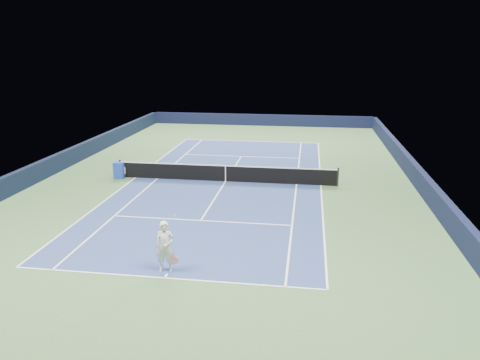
# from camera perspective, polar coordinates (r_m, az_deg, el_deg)

# --- Properties ---
(ground) EXTENTS (40.00, 40.00, 0.00)m
(ground) POSITION_cam_1_polar(r_m,az_deg,el_deg) (27.25, -1.77, -0.17)
(ground) COLOR #3A5C32
(ground) RESTS_ON ground
(wall_far) EXTENTS (22.00, 0.35, 1.10)m
(wall_far) POSITION_cam_1_polar(r_m,az_deg,el_deg) (46.34, 2.57, 7.32)
(wall_far) COLOR black
(wall_far) RESTS_ON ground
(wall_right) EXTENTS (0.35, 40.00, 1.10)m
(wall_right) POSITION_cam_1_polar(r_m,az_deg,el_deg) (27.40, 21.11, 0.01)
(wall_right) COLOR #111633
(wall_right) RESTS_ON ground
(wall_left) EXTENTS (0.35, 40.00, 1.10)m
(wall_left) POSITION_cam_1_polar(r_m,az_deg,el_deg) (30.86, -21.99, 1.65)
(wall_left) COLOR black
(wall_left) RESTS_ON ground
(court_surface) EXTENTS (10.97, 23.77, 0.01)m
(court_surface) POSITION_cam_1_polar(r_m,az_deg,el_deg) (27.25, -1.77, -0.17)
(court_surface) COLOR navy
(court_surface) RESTS_ON ground
(baseline_far) EXTENTS (10.97, 0.08, 0.00)m
(baseline_far) POSITION_cam_1_polar(r_m,az_deg,el_deg) (38.67, 1.33, 4.75)
(baseline_far) COLOR white
(baseline_far) RESTS_ON ground
(baseline_near) EXTENTS (10.97, 0.08, 0.00)m
(baseline_near) POSITION_cam_1_polar(r_m,az_deg,el_deg) (16.49, -9.19, -11.71)
(baseline_near) COLOR white
(baseline_near) RESTS_ON ground
(sideline_doubles_right) EXTENTS (0.08, 23.77, 0.00)m
(sideline_doubles_right) POSITION_cam_1_polar(r_m,az_deg,el_deg) (26.86, 9.83, -0.63)
(sideline_doubles_right) COLOR white
(sideline_doubles_right) RESTS_ON ground
(sideline_doubles_left) EXTENTS (0.08, 23.77, 0.00)m
(sideline_doubles_left) POSITION_cam_1_polar(r_m,az_deg,el_deg) (28.70, -12.61, 0.30)
(sideline_doubles_left) COLOR white
(sideline_doubles_left) RESTS_ON ground
(sideline_singles_right) EXTENTS (0.08, 23.77, 0.00)m
(sideline_singles_right) POSITION_cam_1_polar(r_m,az_deg,el_deg) (26.85, 6.91, -0.51)
(sideline_singles_right) COLOR white
(sideline_singles_right) RESTS_ON ground
(sideline_singles_left) EXTENTS (0.08, 23.77, 0.00)m
(sideline_singles_left) POSITION_cam_1_polar(r_m,az_deg,el_deg) (28.24, -10.02, 0.19)
(sideline_singles_left) COLOR white
(sideline_singles_left) RESTS_ON ground
(service_line_far) EXTENTS (8.23, 0.08, 0.00)m
(service_line_far) POSITION_cam_1_polar(r_m,az_deg,el_deg) (33.36, 0.16, 2.90)
(service_line_far) COLOR white
(service_line_far) RESTS_ON ground
(service_line_near) EXTENTS (8.23, 0.08, 0.00)m
(service_line_near) POSITION_cam_1_polar(r_m,az_deg,el_deg) (21.31, -4.80, -4.94)
(service_line_near) COLOR white
(service_line_near) RESTS_ON ground
(center_service_line) EXTENTS (0.08, 12.80, 0.00)m
(center_service_line) POSITION_cam_1_polar(r_m,az_deg,el_deg) (27.25, -1.77, -0.15)
(center_service_line) COLOR white
(center_service_line) RESTS_ON ground
(center_mark_far) EXTENTS (0.08, 0.30, 0.00)m
(center_mark_far) POSITION_cam_1_polar(r_m,az_deg,el_deg) (38.52, 1.31, 4.70)
(center_mark_far) COLOR white
(center_mark_far) RESTS_ON ground
(center_mark_near) EXTENTS (0.08, 0.30, 0.00)m
(center_mark_near) POSITION_cam_1_polar(r_m,az_deg,el_deg) (16.62, -9.03, -11.47)
(center_mark_near) COLOR white
(center_mark_near) RESTS_ON ground
(tennis_net) EXTENTS (12.90, 0.10, 1.07)m
(tennis_net) POSITION_cam_1_polar(r_m,az_deg,el_deg) (27.11, -1.78, 0.85)
(tennis_net) COLOR black
(tennis_net) RESTS_ON ground
(sponsor_cube) EXTENTS (0.64, 0.58, 0.97)m
(sponsor_cube) POSITION_cam_1_polar(r_m,az_deg,el_deg) (28.75, -14.49, 1.19)
(sponsor_cube) COLOR #1C3AA8
(sponsor_cube) RESTS_ON ground
(tennis_player) EXTENTS (0.85, 1.31, 1.84)m
(tennis_player) POSITION_cam_1_polar(r_m,az_deg,el_deg) (16.58, -9.11, -8.04)
(tennis_player) COLOR silver
(tennis_player) RESTS_ON ground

